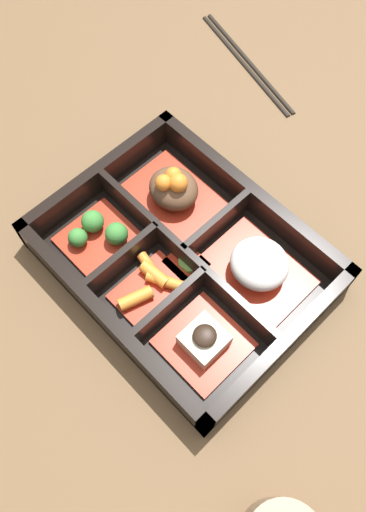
{
  "coord_description": "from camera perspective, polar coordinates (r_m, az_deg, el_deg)",
  "views": [
    {
      "loc": [
        0.18,
        -0.17,
        0.55
      ],
      "look_at": [
        0.0,
        0.0,
        0.03
      ],
      "focal_mm": 35.0,
      "sensor_mm": 36.0,
      "label": 1
    }
  ],
  "objects": [
    {
      "name": "bowl_pickles",
      "position": [
        0.59,
        0.41,
        -0.92
      ],
      "size": [
        0.04,
        0.04,
        0.01
      ],
      "color": "#B22D19",
      "rests_on": "bento_base"
    },
    {
      "name": "bento_base",
      "position": [
        0.6,
        0.0,
        -0.83
      ],
      "size": [
        0.31,
        0.24,
        0.01
      ],
      "color": "black",
      "rests_on": "ground_plane"
    },
    {
      "name": "bowl_tofu",
      "position": [
        0.55,
        2.42,
        -9.69
      ],
      "size": [
        0.09,
        0.08,
        0.03
      ],
      "color": "#B22D19",
      "rests_on": "bento_base"
    },
    {
      "name": "bowl_greens",
      "position": [
        0.61,
        -9.63,
        2.57
      ],
      "size": [
        0.08,
        0.08,
        0.03
      ],
      "color": "#B22D19",
      "rests_on": "bento_base"
    },
    {
      "name": "bento_rim",
      "position": [
        0.58,
        -0.19,
        -0.14
      ],
      "size": [
        0.31,
        0.24,
        0.05
      ],
      "color": "black",
      "rests_on": "ground_plane"
    },
    {
      "name": "bowl_stew",
      "position": [
        0.62,
        -1.09,
        7.56
      ],
      "size": [
        0.12,
        0.09,
        0.06
      ],
      "color": "#B22D19",
      "rests_on": "bento_base"
    },
    {
      "name": "chopsticks",
      "position": [
        0.8,
        7.29,
        21.17
      ],
      "size": [
        0.23,
        0.07,
        0.01
      ],
      "color": "black",
      "rests_on": "ground_plane"
    },
    {
      "name": "ground_plane",
      "position": [
        0.6,
        0.0,
        -1.03
      ],
      "size": [
        3.0,
        3.0,
        0.0
      ],
      "primitive_type": "plane",
      "color": "brown"
    },
    {
      "name": "bowl_carrots",
      "position": [
        0.58,
        -3.87,
        -3.2
      ],
      "size": [
        0.07,
        0.08,
        0.02
      ],
      "color": "#B22D19",
      "rests_on": "bento_base"
    },
    {
      "name": "bowl_rice",
      "position": [
        0.58,
        8.66,
        -1.1
      ],
      "size": [
        0.12,
        0.09,
        0.04
      ],
      "color": "#B22D19",
      "rests_on": "bento_base"
    }
  ]
}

